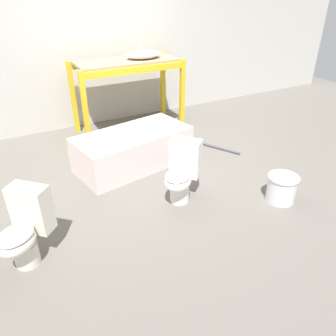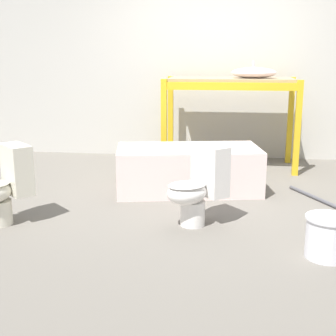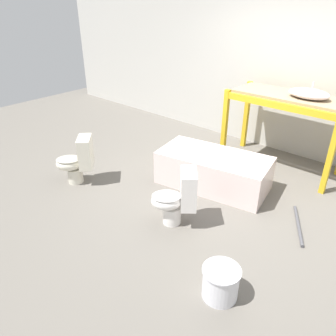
% 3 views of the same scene
% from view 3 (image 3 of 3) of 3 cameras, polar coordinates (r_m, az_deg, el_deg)
% --- Properties ---
extents(ground_plane, '(12.00, 12.00, 0.00)m').
position_cam_3_polar(ground_plane, '(4.61, 8.55, -3.69)').
color(ground_plane, '#666059').
extents(warehouse_wall_rear, '(10.80, 0.08, 3.20)m').
position_cam_3_polar(warehouse_wall_rear, '(5.66, 20.71, 18.22)').
color(warehouse_wall_rear, beige).
rests_on(warehouse_wall_rear, ground_plane).
extents(shelving_rack, '(1.67, 0.75, 1.14)m').
position_cam_3_polar(shelving_rack, '(5.11, 19.98, 9.75)').
color(shelving_rack, gold).
rests_on(shelving_rack, ground_plane).
extents(sink_basin, '(0.56, 0.35, 0.21)m').
position_cam_3_polar(sink_basin, '(4.92, 23.34, 11.80)').
color(sink_basin, silver).
rests_on(sink_basin, shelving_rack).
extents(bathtub_main, '(1.61, 0.98, 0.48)m').
position_cam_3_polar(bathtub_main, '(4.57, 7.92, -0.01)').
color(bathtub_main, silver).
rests_on(bathtub_main, ground_plane).
extents(toilet_near, '(0.58, 0.58, 0.68)m').
position_cam_3_polar(toilet_near, '(4.75, -15.53, 1.28)').
color(toilet_near, silver).
rests_on(toilet_near, ground_plane).
extents(toilet_far, '(0.59, 0.57, 0.68)m').
position_cam_3_polar(toilet_far, '(3.75, 1.55, -5.23)').
color(toilet_far, white).
rests_on(toilet_far, ground_plane).
extents(bucket_white, '(0.34, 0.34, 0.31)m').
position_cam_3_polar(bucket_white, '(3.08, 9.15, -19.03)').
color(bucket_white, silver).
rests_on(bucket_white, ground_plane).
extents(loose_pipe, '(0.39, 0.68, 0.04)m').
position_cam_3_polar(loose_pipe, '(4.16, 21.77, -9.22)').
color(loose_pipe, '#4C4C51').
rests_on(loose_pipe, ground_plane).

